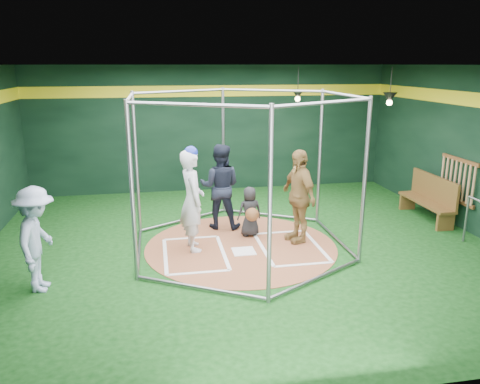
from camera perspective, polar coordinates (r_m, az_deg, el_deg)
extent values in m
cube|color=#0B330D|center=(9.40, 0.11, -6.70)|extent=(10.00, 9.00, 0.02)
cube|color=black|center=(8.71, 0.12, 15.23)|extent=(10.00, 9.00, 0.02)
cube|color=black|center=(13.28, -3.45, 7.67)|extent=(10.00, 0.10, 3.50)
cube|color=black|center=(4.71, 10.21, -6.96)|extent=(10.00, 0.10, 3.50)
cube|color=black|center=(10.95, 26.89, 4.40)|extent=(0.10, 9.00, 3.50)
cube|color=yellow|center=(13.15, -3.51, 12.19)|extent=(10.00, 0.01, 0.30)
cylinder|color=#945435|center=(9.39, 0.11, -6.61)|extent=(3.80, 3.80, 0.01)
cube|color=white|center=(9.11, 0.46, -7.23)|extent=(0.43, 0.43, 0.01)
cube|color=white|center=(9.83, -6.01, -5.60)|extent=(1.10, 0.07, 0.01)
cube|color=white|center=(8.27, -5.06, -9.76)|extent=(1.10, 0.07, 0.01)
cube|color=white|center=(9.02, -9.09, -7.69)|extent=(0.07, 1.70, 0.01)
cube|color=white|center=(9.10, -2.10, -7.29)|extent=(0.07, 1.70, 0.01)
cube|color=white|center=(10.13, 4.80, -4.92)|extent=(1.10, 0.07, 0.01)
cube|color=white|center=(8.63, 7.76, -8.75)|extent=(1.10, 0.07, 0.01)
cube|color=white|center=(9.24, 2.85, -6.94)|extent=(0.07, 1.70, 0.01)
cube|color=white|center=(9.53, 9.34, -6.41)|extent=(0.07, 1.70, 0.01)
cylinder|color=gray|center=(10.55, 9.69, 4.10)|extent=(0.07, 0.07, 3.00)
cylinder|color=gray|center=(11.16, -2.04, 4.92)|extent=(0.07, 0.07, 3.00)
cylinder|color=gray|center=(9.93, -12.51, 3.26)|extent=(0.07, 0.07, 3.00)
cylinder|color=gray|center=(7.69, -13.03, -0.26)|extent=(0.07, 0.07, 3.00)
cylinder|color=gray|center=(6.77, 3.66, -2.02)|extent=(0.07, 0.07, 3.00)
cylinder|color=gray|center=(8.48, 14.94, 1.05)|extent=(0.07, 0.07, 3.00)
cylinder|color=gray|center=(10.62, 3.79, 12.25)|extent=(2.02, 1.20, 0.06)
cylinder|color=gray|center=(11.16, 3.53, -2.78)|extent=(2.02, 1.20, 0.06)
cylinder|color=gray|center=(10.32, -7.24, 12.08)|extent=(2.02, 1.20, 0.06)
cylinder|color=gray|center=(10.87, -6.73, -3.36)|extent=(2.02, 1.20, 0.06)
cylinder|color=gray|center=(8.59, -13.31, 11.16)|extent=(0.06, 2.30, 0.06)
cylinder|color=gray|center=(9.25, -12.21, -7.04)|extent=(0.06, 2.30, 0.06)
cylinder|color=gray|center=(6.89, -5.52, 10.55)|extent=(2.02, 1.20, 0.06)
cylinder|color=gray|center=(7.69, -4.96, -11.51)|extent=(2.02, 1.20, 0.06)
cylinder|color=gray|center=(7.33, 10.46, 10.66)|extent=(2.02, 1.20, 0.06)
cylinder|color=gray|center=(8.09, 9.46, -10.25)|extent=(2.02, 1.20, 0.06)
cylinder|color=gray|center=(9.30, 12.53, 11.49)|extent=(0.06, 2.30, 0.06)
cylinder|color=gray|center=(9.91, 11.56, -5.47)|extent=(0.06, 2.30, 0.06)
cube|color=brown|center=(11.27, 25.29, 3.56)|extent=(0.05, 1.25, 0.08)
cube|color=brown|center=(11.47, 24.78, -0.84)|extent=(0.05, 1.25, 0.08)
cylinder|color=tan|center=(10.92, 26.58, 0.64)|extent=(0.06, 0.06, 0.85)
cylinder|color=tan|center=(11.04, 26.10, 0.84)|extent=(0.06, 0.06, 0.85)
cylinder|color=tan|center=(11.16, 25.63, 1.04)|extent=(0.06, 0.06, 0.85)
cylinder|color=tan|center=(11.29, 25.17, 1.24)|extent=(0.06, 0.06, 0.85)
cylinder|color=tan|center=(11.41, 24.73, 1.43)|extent=(0.06, 0.06, 0.85)
cylinder|color=tan|center=(11.54, 24.29, 1.62)|extent=(0.06, 0.06, 0.85)
cylinder|color=tan|center=(11.66, 23.86, 1.80)|extent=(0.06, 0.06, 0.85)
cylinder|color=tan|center=(11.79, 23.44, 1.98)|extent=(0.06, 0.06, 0.85)
cone|color=black|center=(12.76, 7.05, 11.79)|extent=(0.34, 0.34, 0.22)
sphere|color=#FFD899|center=(12.77, 7.03, 11.20)|extent=(0.14, 0.14, 0.14)
cylinder|color=black|center=(12.75, 7.10, 13.36)|extent=(0.02, 0.02, 0.70)
cone|color=black|center=(11.98, 17.79, 10.96)|extent=(0.34, 0.34, 0.22)
sphere|color=#FFD899|center=(11.98, 17.74, 10.34)|extent=(0.14, 0.14, 0.14)
cylinder|color=black|center=(11.96, 17.93, 12.63)|extent=(0.02, 0.02, 0.70)
imported|color=silver|center=(8.98, -5.86, -1.04)|extent=(0.56, 0.77, 1.97)
sphere|color=#162699|center=(8.77, -6.02, 4.77)|extent=(0.26, 0.26, 0.26)
imported|color=tan|center=(9.45, 7.14, -0.48)|extent=(0.71, 1.19, 1.89)
imported|color=black|center=(9.78, 1.19, -2.38)|extent=(0.55, 0.39, 1.05)
sphere|color=brown|center=(9.55, 1.49, -2.77)|extent=(0.28, 0.28, 0.28)
imported|color=black|center=(10.17, -2.45, 0.67)|extent=(1.07, 0.94, 1.86)
imported|color=#9EB0D1|center=(8.05, -23.51, -5.32)|extent=(0.70, 1.14, 1.71)
cube|color=brown|center=(11.70, 21.73, -1.15)|extent=(0.42, 1.78, 0.06)
cube|color=brown|center=(11.71, 22.59, 0.44)|extent=(0.06, 1.78, 0.59)
cube|color=brown|center=(11.13, 23.74, -3.35)|extent=(0.40, 0.08, 0.40)
cube|color=brown|center=(12.41, 19.74, -1.10)|extent=(0.40, 0.08, 0.40)
cylinder|color=gray|center=(10.54, 25.86, -2.95)|extent=(0.05, 0.05, 0.97)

